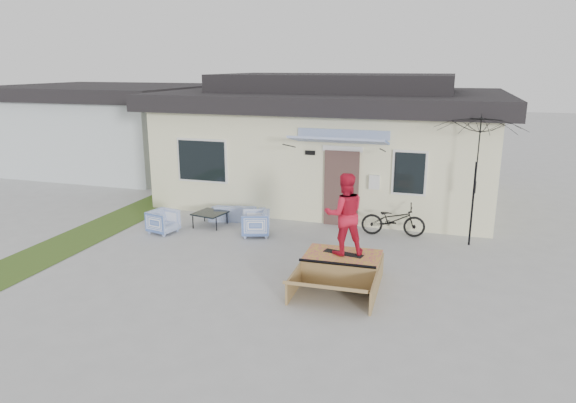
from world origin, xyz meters
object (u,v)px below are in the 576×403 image
(bicycle, at_px, (393,216))
(armchair_left, at_px, (163,220))
(armchair_right, at_px, (255,222))
(patio_umbrella, at_px, (475,176))
(skater, at_px, (345,212))
(skateboard, at_px, (343,253))
(loveseat, at_px, (237,210))
(skate_ramp, at_px, (343,267))
(coffee_table, at_px, (210,219))

(bicycle, bearing_deg, armchair_left, 99.49)
(bicycle, bearing_deg, armchair_right, 101.67)
(patio_umbrella, relative_size, skater, 1.57)
(armchair_right, distance_m, patio_umbrella, 5.58)
(patio_umbrella, height_order, skateboard, patio_umbrella)
(armchair_right, bearing_deg, bicycle, 89.37)
(loveseat, distance_m, skateboard, 4.94)
(skateboard, bearing_deg, armchair_right, 155.27)
(skate_ramp, bearing_deg, coffee_table, 148.20)
(bicycle, relative_size, skater, 0.97)
(skate_ramp, bearing_deg, loveseat, 137.71)
(loveseat, xyz_separation_m, skateboard, (3.76, -3.20, 0.24))
(bicycle, relative_size, skate_ramp, 0.79)
(armchair_right, height_order, skateboard, armchair_right)
(armchair_right, xyz_separation_m, skate_ramp, (2.75, -2.09, -0.10))
(armchair_right, relative_size, coffee_table, 0.92)
(armchair_right, bearing_deg, skater, 35.49)
(coffee_table, bearing_deg, loveseat, 57.38)
(bicycle, height_order, skateboard, bicycle)
(loveseat, relative_size, coffee_table, 2.02)
(coffee_table, distance_m, skater, 5.05)
(patio_umbrella, xyz_separation_m, skate_ramp, (-2.59, -2.99, -1.49))
(bicycle, height_order, skater, skater)
(patio_umbrella, distance_m, skateboard, 4.10)
(loveseat, relative_size, skate_ramp, 0.76)
(skater, bearing_deg, armchair_left, -39.28)
(skate_ramp, bearing_deg, patio_umbrella, 47.70)
(armchair_right, height_order, skater, skater)
(armchair_left, bearing_deg, skateboard, -94.31)
(skate_ramp, distance_m, skateboard, 0.29)
(skateboard, bearing_deg, skate_ramp, -76.72)
(loveseat, xyz_separation_m, armchair_right, (1.01, -1.16, 0.05))
(loveseat, height_order, bicycle, bicycle)
(armchair_right, distance_m, bicycle, 3.60)
(loveseat, relative_size, bicycle, 0.96)
(coffee_table, xyz_separation_m, bicycle, (4.93, 0.67, 0.33))
(patio_umbrella, bearing_deg, skateboard, -131.37)
(skater, bearing_deg, patio_umbrella, -154.27)
(patio_umbrella, bearing_deg, armchair_right, -170.38)
(bicycle, bearing_deg, patio_umbrella, -100.63)
(armchair_left, distance_m, patio_umbrella, 8.01)
(bicycle, xyz_separation_m, skateboard, (-0.69, -3.11, 0.02))
(armchair_right, bearing_deg, skateboard, 35.49)
(armchair_right, relative_size, skater, 0.42)
(loveseat, height_order, skateboard, loveseat)
(armchair_left, bearing_deg, skate_ramp, -94.83)
(loveseat, bearing_deg, patio_umbrella, 165.61)
(skateboard, bearing_deg, coffee_table, 161.99)
(coffee_table, bearing_deg, bicycle, 7.74)
(coffee_table, relative_size, bicycle, 0.48)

